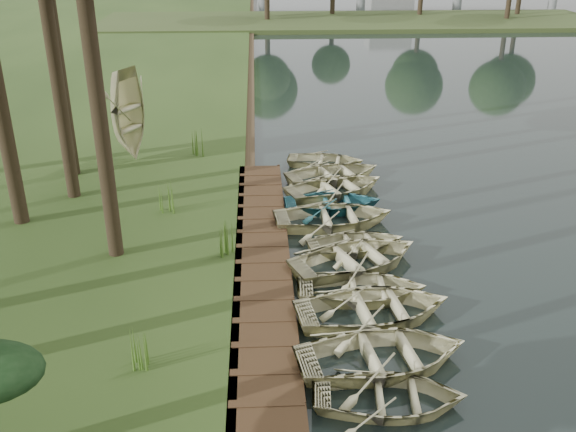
{
  "coord_description": "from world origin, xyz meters",
  "views": [
    {
      "loc": [
        -1.67,
        -16.2,
        9.1
      ],
      "look_at": [
        -0.86,
        0.15,
        1.64
      ],
      "focal_mm": 40.0,
      "sensor_mm": 36.0,
      "label": 1
    }
  ],
  "objects_px": {
    "rowboat_2": "(374,306)",
    "stored_rowboat": "(133,151)",
    "rowboat_1": "(383,352)",
    "rowboat_0": "(390,394)",
    "boardwalk": "(263,266)"
  },
  "relations": [
    {
      "from": "rowboat_2",
      "to": "stored_rowboat",
      "type": "xyz_separation_m",
      "value": [
        -7.9,
        11.73,
        0.23
      ]
    },
    {
      "from": "rowboat_2",
      "to": "stored_rowboat",
      "type": "height_order",
      "value": "stored_rowboat"
    },
    {
      "from": "stored_rowboat",
      "to": "rowboat_1",
      "type": "bearing_deg",
      "value": -124.34
    },
    {
      "from": "rowboat_0",
      "to": "boardwalk",
      "type": "bearing_deg",
      "value": 27.98
    },
    {
      "from": "boardwalk",
      "to": "rowboat_0",
      "type": "height_order",
      "value": "rowboat_0"
    },
    {
      "from": "rowboat_1",
      "to": "stored_rowboat",
      "type": "height_order",
      "value": "stored_rowboat"
    },
    {
      "from": "boardwalk",
      "to": "rowboat_0",
      "type": "relative_size",
      "value": 5.05
    },
    {
      "from": "rowboat_0",
      "to": "stored_rowboat",
      "type": "height_order",
      "value": "stored_rowboat"
    },
    {
      "from": "boardwalk",
      "to": "rowboat_1",
      "type": "relative_size",
      "value": 4.08
    },
    {
      "from": "boardwalk",
      "to": "rowboat_1",
      "type": "xyz_separation_m",
      "value": [
        2.62,
        -4.63,
        0.31
      ]
    },
    {
      "from": "rowboat_1",
      "to": "rowboat_2",
      "type": "relative_size",
      "value": 0.99
    },
    {
      "from": "boardwalk",
      "to": "stored_rowboat",
      "type": "xyz_separation_m",
      "value": [
        -5.15,
        8.98,
        0.54
      ]
    },
    {
      "from": "boardwalk",
      "to": "stored_rowboat",
      "type": "bearing_deg",
      "value": 119.84
    },
    {
      "from": "rowboat_1",
      "to": "boardwalk",
      "type": "bearing_deg",
      "value": 21.21
    },
    {
      "from": "rowboat_1",
      "to": "rowboat_2",
      "type": "distance_m",
      "value": 1.89
    }
  ]
}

